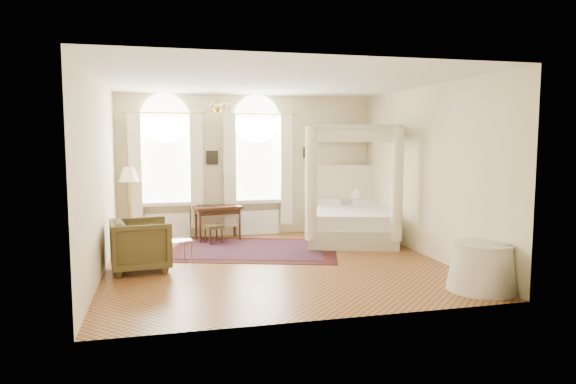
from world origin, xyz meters
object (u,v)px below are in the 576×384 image
nightstand (357,219)px  side_table (483,267)px  stool (213,228)px  canopy_bed (349,215)px  floor_lamp (129,178)px  writing_desk (218,211)px  coffee_table (174,242)px  armchair (141,245)px

nightstand → side_table: (0.05, -5.03, 0.05)m
stool → canopy_bed: bearing=-7.0°
nightstand → floor_lamp: 5.47m
writing_desk → coffee_table: writing_desk is taller
side_table → nightstand: bearing=90.5°
stool → armchair: 2.48m
writing_desk → stool: (-0.14, -0.40, -0.31)m
coffee_table → armchair: bearing=-143.1°
nightstand → stool: nightstand is taller
stool → coffee_table: coffee_table is taller
coffee_table → canopy_bed: bearing=17.4°
armchair → writing_desk: bearing=-40.3°
stool → coffee_table: size_ratio=0.62×
coffee_table → stool: bearing=60.9°
canopy_bed → side_table: 4.12m
armchair → coffee_table: 0.71m
canopy_bed → writing_desk: size_ratio=2.53×
stool → coffee_table: (-0.88, -1.59, 0.04)m
writing_desk → armchair: bearing=-123.2°
nightstand → coffee_table: bearing=-153.9°
stool → side_table: size_ratio=0.43×
armchair → floor_lamp: size_ratio=0.60×
stool → armchair: (-1.45, -2.01, 0.10)m
stool → coffee_table: 1.82m
stool → writing_desk: bearing=71.3°
armchair → side_table: armchair is taller
nightstand → armchair: armchair is taller
writing_desk → stool: bearing=-108.7°
writing_desk → floor_lamp: floor_lamp is taller
coffee_table → floor_lamp: 2.57m
nightstand → writing_desk: bearing=-176.8°
stool → armchair: size_ratio=0.46×
writing_desk → coffee_table: bearing=-117.1°
nightstand → floor_lamp: floor_lamp is taller
writing_desk → coffee_table: 2.25m
coffee_table → writing_desk: bearing=62.9°
writing_desk → armchair: 2.89m
canopy_bed → side_table: bearing=-81.3°
armchair → coffee_table: bearing=-60.2°
armchair → floor_lamp: 2.80m
writing_desk → floor_lamp: 2.06m
writing_desk → stool: size_ratio=2.39×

